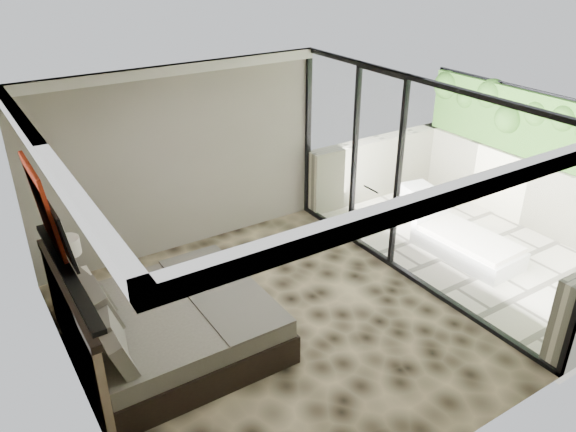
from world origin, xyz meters
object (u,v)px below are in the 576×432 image
table_lamp (69,253)px  ottoman (418,199)px  nightstand (76,298)px  lounger (465,243)px  bed (167,326)px

table_lamp → ottoman: (5.77, -0.18, -0.64)m
nightstand → lounger: bearing=5.7°
bed → nightstand: (-0.71, 1.31, -0.11)m
nightstand → ottoman: bearing=21.3°
table_lamp → lounger: (5.30, -1.66, -0.69)m
ottoman → lounger: lounger is taller
table_lamp → lounger: bearing=-17.4°
bed → table_lamp: bed is taller
ottoman → bed: bearing=-167.4°
nightstand → lounger: (5.32, -1.65, -0.05)m
nightstand → table_lamp: 0.64m
ottoman → lounger: 1.56m
bed → table_lamp: bearing=117.5°
ottoman → lounger: size_ratio=0.30×
ottoman → lounger: bearing=-107.6°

